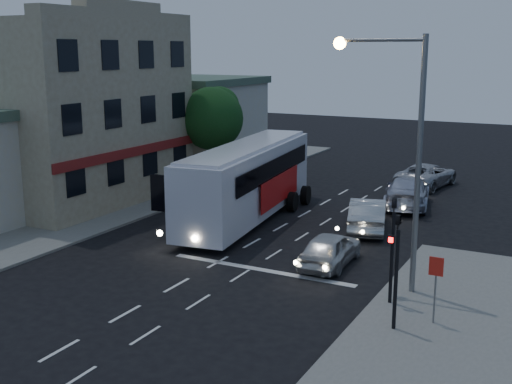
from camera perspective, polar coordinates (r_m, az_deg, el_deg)
The scene contains 15 objects.
ground at distance 25.14m, azimuth -5.77°, elevation -7.53°, with size 120.00×120.00×0.00m, color black.
sidewalk_far at distance 38.98m, azimuth -15.33°, elevation -0.55°, with size 12.00×50.00×0.12m, color slate.
road_markings at distance 27.21m, azimuth 0.36°, elevation -5.86°, with size 8.00×30.55×0.01m.
tour_bus at distance 32.71m, azimuth -0.75°, elevation 1.13°, with size 4.26×13.02×3.92m.
car_suv at distance 26.28m, azimuth 6.61°, elevation -5.03°, with size 1.66×4.12×1.40m, color silver.
car_sedan_a at distance 31.52m, azimuth 9.89°, elevation -1.97°, with size 1.68×4.82×1.59m, color #BCBCBC.
car_sedan_b at distance 36.69m, azimuth 13.30°, elevation -0.00°, with size 2.33×5.74×1.67m, color #AEB2C6.
car_sedan_c at distance 42.37m, azimuth 14.91°, elevation 1.47°, with size 2.50×5.41×1.50m, color #B3B3B9.
traffic_signal_main at distance 22.03m, azimuth 12.05°, elevation -4.04°, with size 0.25×0.35×4.10m.
traffic_signal_side at distance 20.04m, azimuth 12.42°, elevation -5.74°, with size 0.18×0.15×4.10m.
regulatory_sign at distance 20.98m, azimuth 15.68°, elevation -7.46°, with size 0.45×0.12×2.20m.
streetlight at distance 22.77m, azimuth 12.79°, elevation 4.99°, with size 3.32×0.44×9.00m.
main_building at distance 38.84m, azimuth -16.81°, elevation 6.95°, with size 10.12×12.00×11.00m.
low_building_north at distance 48.03m, azimuth -6.22°, elevation 6.27°, with size 9.40×9.40×6.50m.
street_tree at distance 40.90m, azimuth -3.95°, elevation 6.78°, with size 4.00×4.00×6.20m.
Camera 1 is at (13.12, -19.63, 8.63)m, focal length 45.00 mm.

